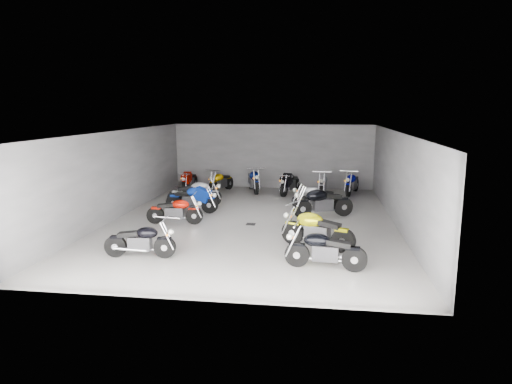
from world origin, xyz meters
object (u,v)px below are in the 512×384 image
(motorcycle_left_f, at_px, (195,193))
(motorcycle_back_b, at_px, (221,182))
(motorcycle_left_d, at_px, (175,211))
(motorcycle_right_b, at_px, (316,230))
(motorcycle_back_f, at_px, (352,183))
(motorcycle_back_c, at_px, (254,180))
(motorcycle_back_e, at_px, (323,184))
(motorcycle_right_a, at_px, (324,250))
(motorcycle_back_d, at_px, (290,183))
(motorcycle_right_f, at_px, (317,197))
(motorcycle_left_e, at_px, (192,199))
(motorcycle_back_a, at_px, (189,180))
(drain_grate, at_px, (251,224))
(motorcycle_left_a, at_px, (141,241))
(motorcycle_right_e, at_px, (322,202))

(motorcycle_left_f, xyz_separation_m, motorcycle_back_b, (0.36, 3.35, -0.04))
(motorcycle_left_d, height_order, motorcycle_right_b, motorcycle_right_b)
(motorcycle_right_b, xyz_separation_m, motorcycle_back_f, (1.60, 8.67, -0.02))
(motorcycle_back_c, xyz_separation_m, motorcycle_back_e, (3.31, -0.39, -0.03))
(motorcycle_right_a, height_order, motorcycle_back_d, motorcycle_back_d)
(motorcycle_back_d, bearing_deg, motorcycle_right_f, 130.32)
(motorcycle_right_a, xyz_separation_m, motorcycle_right_b, (-0.21, 1.73, 0.05))
(motorcycle_back_b, xyz_separation_m, motorcycle_back_f, (6.24, 0.27, 0.03))
(motorcycle_left_e, distance_m, motorcycle_right_b, 6.26)
(motorcycle_back_d, bearing_deg, motorcycle_back_a, 13.09)
(drain_grate, relative_size, motorcycle_right_b, 0.15)
(motorcycle_left_a, xyz_separation_m, motorcycle_back_d, (3.41, 9.77, 0.05))
(motorcycle_left_f, bearing_deg, motorcycle_back_c, 140.24)
(motorcycle_left_e, bearing_deg, drain_grate, 65.63)
(motorcycle_right_b, distance_m, motorcycle_back_a, 10.73)
(motorcycle_right_b, xyz_separation_m, motorcycle_back_a, (-6.29, 8.69, -0.07))
(motorcycle_back_a, bearing_deg, motorcycle_back_b, 173.01)
(motorcycle_back_f, bearing_deg, motorcycle_right_e, 90.07)
(drain_grate, xyz_separation_m, motorcycle_right_a, (2.50, -4.17, 0.49))
(motorcycle_right_a, distance_m, motorcycle_back_f, 10.49)
(motorcycle_back_c, bearing_deg, motorcycle_left_a, 63.71)
(motorcycle_back_e, bearing_deg, motorcycle_right_f, 89.83)
(motorcycle_left_d, distance_m, motorcycle_left_e, 1.87)
(motorcycle_right_a, bearing_deg, motorcycle_right_b, 13.98)
(motorcycle_right_e, bearing_deg, motorcycle_left_d, 88.32)
(drain_grate, relative_size, motorcycle_back_a, 0.16)
(motorcycle_left_f, height_order, motorcycle_back_d, motorcycle_left_f)
(motorcycle_left_e, bearing_deg, motorcycle_back_d, 147.68)
(motorcycle_back_f, bearing_deg, motorcycle_left_d, 61.60)
(motorcycle_right_f, height_order, motorcycle_back_f, motorcycle_back_f)
(motorcycle_right_b, bearing_deg, motorcycle_back_d, 32.93)
(motorcycle_left_e, distance_m, motorcycle_back_e, 6.62)
(motorcycle_back_d, distance_m, motorcycle_back_f, 2.93)
(motorcycle_left_f, bearing_deg, motorcycle_right_e, 65.30)
(motorcycle_right_b, xyz_separation_m, motorcycle_back_c, (-3.07, 8.65, 0.00))
(motorcycle_left_d, relative_size, motorcycle_left_e, 0.93)
(motorcycle_left_f, bearing_deg, motorcycle_left_a, -9.14)
(motorcycle_right_e, bearing_deg, motorcycle_right_b, 156.75)
(motorcycle_right_a, relative_size, motorcycle_right_e, 0.93)
(motorcycle_left_f, xyz_separation_m, motorcycle_right_a, (5.21, -6.79, -0.04))
(drain_grate, relative_size, motorcycle_right_a, 0.15)
(motorcycle_right_f, height_order, motorcycle_back_a, motorcycle_right_f)
(drain_grate, height_order, motorcycle_left_e, motorcycle_left_e)
(motorcycle_left_f, distance_m, motorcycle_right_a, 8.56)
(motorcycle_left_e, relative_size, motorcycle_right_f, 1.03)
(motorcycle_right_e, relative_size, motorcycle_back_a, 1.12)
(motorcycle_right_b, bearing_deg, motorcycle_back_f, 13.52)
(drain_grate, height_order, motorcycle_right_b, motorcycle_right_b)
(motorcycle_left_d, relative_size, motorcycle_back_d, 0.94)
(motorcycle_left_d, xyz_separation_m, motorcycle_right_b, (4.90, -2.12, 0.07))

